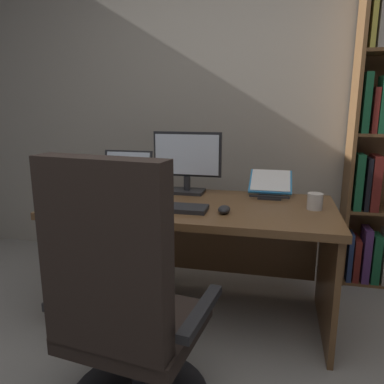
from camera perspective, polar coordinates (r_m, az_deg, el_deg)
The scene contains 12 objects.
wall_back at distance 3.03m, azimuth 8.32°, elevation 16.12°, with size 5.68×0.12×2.88m, color #A89E8E.
desk at distance 2.31m, azimuth 0.65°, elevation -5.85°, with size 1.61×0.77×0.71m.
office_chair at distance 1.54m, azimuth -10.25°, elevation -18.52°, with size 0.66×0.60×1.11m.
monitor at distance 2.42m, azimuth -0.74°, elevation 4.42°, with size 0.44×0.16×0.40m.
laptop at distance 2.60m, azimuth -10.68°, elevation 1.61°, with size 0.36×0.33×0.25m.
keyboard at distance 2.06m, azimuth -3.48°, elevation -2.36°, with size 0.42×0.15×0.02m, color #232326.
computer_mouse at distance 2.00m, azimuth 4.81°, elevation -2.65°, with size 0.06×0.10×0.04m, color #232326.
reading_stand_with_book at distance 2.45m, azimuth 11.83°, elevation 1.25°, with size 0.27×0.30×0.14m.
open_binder at distance 2.17m, azimuth -14.41°, elevation -1.98°, with size 0.48×0.34×0.02m.
notepad at distance 2.30m, azimuth -6.53°, elevation -0.95°, with size 0.15×0.21×0.01m, color white.
pen at distance 2.29m, azimuth -6.06°, elevation -0.76°, with size 0.01×0.01×0.14m, color black.
coffee_mug at distance 2.16m, azimuth 18.18°, elevation -1.36°, with size 0.08×0.08×0.09m, color silver.
Camera 1 is at (0.27, -0.97, 1.27)m, focal length 35.08 mm.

